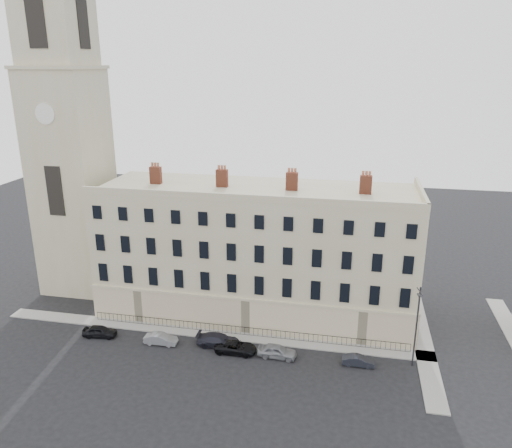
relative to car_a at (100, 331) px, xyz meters
The scene contains 13 objects.
ground 21.57m from the car_a, ahead, with size 160.00×160.00×0.00m, color black.
terrace 19.59m from the car_a, 32.42° to the left, with size 36.22×12.22×17.00m.
church_tower 23.22m from the car_a, 125.75° to the left, with size 8.00×8.13×44.00m.
pavement_terrace 11.82m from the car_a, 14.07° to the left, with size 48.00×2.00×0.12m, color gray.
pavement_east_return 34.96m from the car_a, ahead, with size 2.00×24.00×0.12m, color gray.
railings 15.80m from the car_a, 11.95° to the left, with size 35.00×0.04×0.96m.
car_a is the anchor object (origin of this frame).
car_b 7.10m from the car_a, ahead, with size 1.24×3.54×1.17m, color gray.
car_c 13.24m from the car_a, ahead, with size 1.88×4.63×1.35m, color black.
car_d 15.28m from the car_a, ahead, with size 1.99×4.31×1.20m, color black.
car_e 19.60m from the car_a, ahead, with size 1.60×3.97×1.35m, color gray.
car_f 27.70m from the car_a, ahead, with size 1.12×3.21×1.06m, color #20232B.
streetlamp 33.19m from the car_a, ahead, with size 0.54×1.81×8.47m.
Camera 1 is at (4.72, -41.63, 28.54)m, focal length 35.00 mm.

